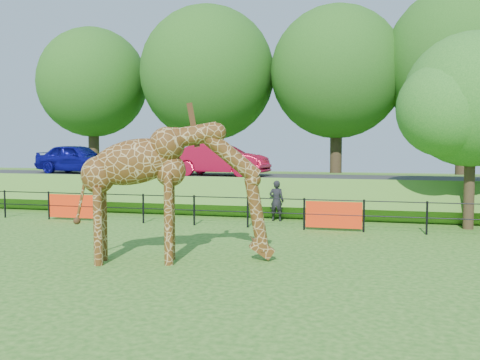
{
  "coord_description": "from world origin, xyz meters",
  "views": [
    {
      "loc": [
        4.42,
        -10.2,
        2.99
      ],
      "look_at": [
        0.87,
        3.55,
        2.0
      ],
      "focal_mm": 40.0,
      "sensor_mm": 36.0,
      "label": 1
    }
  ],
  "objects_px": {
    "car_blue": "(77,159)",
    "visitor": "(277,201)",
    "giraffe": "(175,192)",
    "tree_east": "(475,105)",
    "car_red": "(220,160)"
  },
  "relations": [
    {
      "from": "giraffe",
      "to": "car_red",
      "type": "bearing_deg",
      "value": 83.99
    },
    {
      "from": "visitor",
      "to": "tree_east",
      "type": "xyz_separation_m",
      "value": [
        6.9,
        -0.17,
        3.5
      ]
    },
    {
      "from": "giraffe",
      "to": "tree_east",
      "type": "height_order",
      "value": "tree_east"
    },
    {
      "from": "giraffe",
      "to": "visitor",
      "type": "bearing_deg",
      "value": 63.92
    },
    {
      "from": "visitor",
      "to": "tree_east",
      "type": "height_order",
      "value": "tree_east"
    },
    {
      "from": "giraffe",
      "to": "car_red",
      "type": "xyz_separation_m",
      "value": [
        -2.42,
        12.03,
        0.42
      ]
    },
    {
      "from": "giraffe",
      "to": "tree_east",
      "type": "xyz_separation_m",
      "value": [
        8.05,
        7.4,
        2.52
      ]
    },
    {
      "from": "car_blue",
      "to": "visitor",
      "type": "bearing_deg",
      "value": -104.59
    },
    {
      "from": "car_blue",
      "to": "visitor",
      "type": "height_order",
      "value": "car_blue"
    },
    {
      "from": "visitor",
      "to": "tree_east",
      "type": "relative_size",
      "value": 0.23
    },
    {
      "from": "car_blue",
      "to": "tree_east",
      "type": "xyz_separation_m",
      "value": [
        18.2,
        -4.76,
        2.1
      ]
    },
    {
      "from": "giraffe",
      "to": "car_blue",
      "type": "xyz_separation_m",
      "value": [
        -10.15,
        12.15,
        0.41
      ]
    },
    {
      "from": "tree_east",
      "to": "car_red",
      "type": "bearing_deg",
      "value": 156.15
    },
    {
      "from": "giraffe",
      "to": "car_red",
      "type": "height_order",
      "value": "giraffe"
    },
    {
      "from": "visitor",
      "to": "giraffe",
      "type": "bearing_deg",
      "value": 81.41
    }
  ]
}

